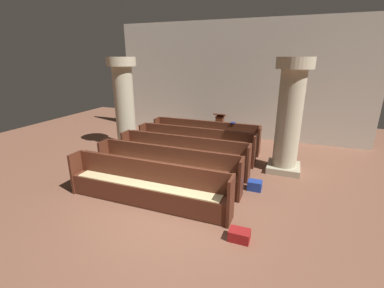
{
  "coord_description": "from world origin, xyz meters",
  "views": [
    {
      "loc": [
        2.22,
        -4.56,
        3.15
      ],
      "look_at": [
        -0.4,
        2.26,
        0.75
      ],
      "focal_mm": 24.83,
      "sensor_mm": 36.0,
      "label": 1
    }
  ],
  "objects": [
    {
      "name": "ground_plane",
      "position": [
        0.0,
        0.0,
        0.0
      ],
      "size": [
        19.2,
        19.2,
        0.0
      ],
      "primitive_type": "plane",
      "color": "brown"
    },
    {
      "name": "back_wall",
      "position": [
        0.0,
        6.08,
        2.25
      ],
      "size": [
        10.0,
        0.16,
        4.5
      ],
      "primitive_type": "cube",
      "color": "beige",
      "rests_on": "ground"
    },
    {
      "name": "pew_row_0",
      "position": [
        -0.6,
        4.07,
        0.52
      ],
      "size": [
        3.85,
        0.47,
        0.99
      ],
      "color": "#562819",
      "rests_on": "ground"
    },
    {
      "name": "pew_row_1",
      "position": [
        -0.6,
        3.05,
        0.52
      ],
      "size": [
        3.85,
        0.46,
        0.99
      ],
      "color": "#562819",
      "rests_on": "ground"
    },
    {
      "name": "pew_row_2",
      "position": [
        -0.6,
        2.03,
        0.52
      ],
      "size": [
        3.85,
        0.46,
        0.99
      ],
      "color": "#562819",
      "rests_on": "ground"
    },
    {
      "name": "pew_row_3",
      "position": [
        -0.6,
        1.0,
        0.52
      ],
      "size": [
        3.85,
        0.47,
        0.99
      ],
      "color": "#562819",
      "rests_on": "ground"
    },
    {
      "name": "pew_row_4",
      "position": [
        -0.6,
        -0.02,
        0.52
      ],
      "size": [
        3.85,
        0.46,
        0.99
      ],
      "color": "#562819",
      "rests_on": "ground"
    },
    {
      "name": "pillar_aisle_side",
      "position": [
        2.15,
        3.05,
        1.65
      ],
      "size": [
        0.97,
        0.97,
        3.16
      ],
      "color": "tan",
      "rests_on": "ground"
    },
    {
      "name": "pillar_far_side",
      "position": [
        -3.3,
        3.21,
        1.65
      ],
      "size": [
        0.97,
        0.97,
        3.16
      ],
      "color": "tan",
      "rests_on": "ground"
    },
    {
      "name": "lectern",
      "position": [
        -0.41,
        5.31,
        0.45
      ],
      "size": [
        0.48,
        0.45,
        1.08
      ],
      "color": "#562B1A",
      "rests_on": "ground"
    },
    {
      "name": "hymn_book",
      "position": [
        0.35,
        4.26,
        1.0
      ],
      "size": [
        0.15,
        0.19,
        0.03
      ],
      "primitive_type": "cube",
      "color": "navy",
      "rests_on": "pew_row_0"
    },
    {
      "name": "kneeler_box_red",
      "position": [
        1.57,
        -0.5,
        0.1
      ],
      "size": [
        0.37,
        0.26,
        0.2
      ],
      "primitive_type": "cube",
      "color": "maroon",
      "rests_on": "ground"
    },
    {
      "name": "kneeler_box_blue",
      "position": [
        1.55,
        1.54,
        0.12
      ],
      "size": [
        0.34,
        0.27,
        0.24
      ],
      "primitive_type": "cube",
      "color": "navy",
      "rests_on": "ground"
    }
  ]
}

